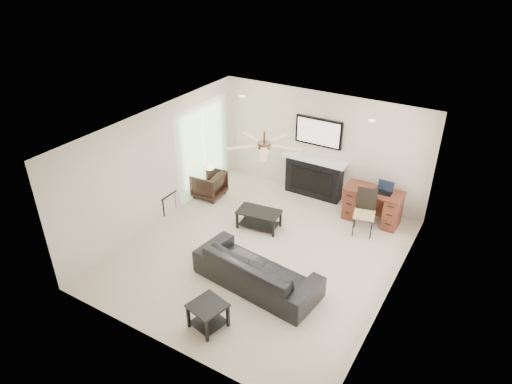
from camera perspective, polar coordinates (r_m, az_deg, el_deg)
room_shell at (r=8.13m, az=2.07°, el=1.89°), size 5.50×5.54×2.52m
sofa at (r=8.09m, az=0.12°, el=-9.69°), size 2.38×1.15×0.67m
armchair at (r=10.81m, az=-5.94°, el=0.96°), size 0.72×0.71×0.63m
coffee_table at (r=9.66m, az=0.36°, el=-3.42°), size 0.96×0.61×0.40m
end_table_near at (r=7.46m, az=-6.00°, el=-15.13°), size 0.62×0.62×0.45m
end_table_left at (r=10.48m, az=-11.72°, el=-1.10°), size 0.51×0.51×0.45m
fireplace_unit at (r=10.58m, az=7.35°, el=4.09°), size 1.52×0.34×1.91m
desk at (r=10.10m, az=14.34°, el=-1.66°), size 1.22×0.56×0.76m
desk_chair at (r=9.59m, az=13.40°, el=-2.59°), size 0.51×0.52×0.97m
laptop at (r=9.80m, az=15.76°, el=0.47°), size 0.33×0.24×0.23m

